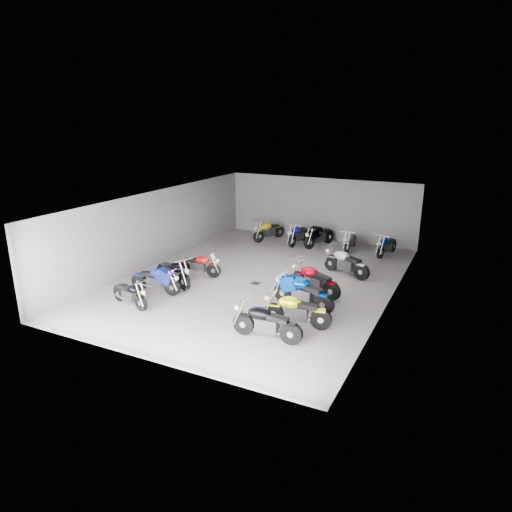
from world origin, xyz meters
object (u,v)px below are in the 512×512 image
(motorcycle_left_d, at_px, (199,265))
(motorcycle_back_c, at_px, (298,234))
(motorcycle_right_b, at_px, (296,310))
(motorcycle_back_e, at_px, (350,241))
(motorcycle_left_a, at_px, (130,294))
(motorcycle_left_b, at_px, (156,280))
(motorcycle_back_d, at_px, (319,236))
(motorcycle_right_c, at_px, (302,292))
(motorcycle_back_f, at_px, (387,245))
(motorcycle_back_b, at_px, (269,230))
(motorcycle_right_a, at_px, (266,322))
(motorcycle_right_f, at_px, (346,263))
(motorcycle_right_d, at_px, (314,280))
(motorcycle_left_c, at_px, (173,272))
(drain_grate, at_px, (256,283))

(motorcycle_left_d, bearing_deg, motorcycle_back_c, 153.53)
(motorcycle_right_b, height_order, motorcycle_back_e, motorcycle_right_b)
(motorcycle_left_a, distance_m, motorcycle_back_e, 11.15)
(motorcycle_left_b, height_order, motorcycle_back_d, motorcycle_back_d)
(motorcycle_right_c, distance_m, motorcycle_back_f, 7.57)
(motorcycle_back_e, bearing_deg, motorcycle_back_b, -0.09)
(motorcycle_right_a, relative_size, motorcycle_right_f, 1.04)
(motorcycle_right_c, xyz_separation_m, motorcycle_right_d, (-0.07, 1.37, -0.03))
(motorcycle_back_b, height_order, motorcycle_back_d, motorcycle_back_d)
(motorcycle_left_b, bearing_deg, motorcycle_left_c, 172.40)
(motorcycle_right_f, height_order, motorcycle_back_f, motorcycle_right_f)
(motorcycle_back_d, bearing_deg, motorcycle_back_b, 18.86)
(motorcycle_right_a, relative_size, motorcycle_right_c, 0.94)
(motorcycle_right_b, xyz_separation_m, motorcycle_back_e, (-0.74, 8.95, -0.06))
(motorcycle_left_b, relative_size, motorcycle_right_f, 0.99)
(motorcycle_right_d, bearing_deg, drain_grate, 107.75)
(motorcycle_left_c, height_order, motorcycle_right_a, motorcycle_right_a)
(motorcycle_back_e, bearing_deg, motorcycle_left_d, 53.80)
(motorcycle_right_d, distance_m, motorcycle_right_f, 2.60)
(motorcycle_left_c, distance_m, motorcycle_back_c, 7.85)
(motorcycle_right_b, bearing_deg, motorcycle_right_d, -0.59)
(motorcycle_left_c, xyz_separation_m, motorcycle_left_d, (0.29, 1.31, -0.04))
(motorcycle_right_d, bearing_deg, motorcycle_left_d, 111.46)
(motorcycle_back_b, bearing_deg, motorcycle_right_d, 147.67)
(motorcycle_left_a, xyz_separation_m, motorcycle_left_b, (0.04, 1.37, 0.05))
(drain_grate, height_order, motorcycle_back_f, motorcycle_back_f)
(motorcycle_left_a, bearing_deg, motorcycle_back_e, 169.65)
(motorcycle_back_c, bearing_deg, motorcycle_right_c, 115.93)
(motorcycle_right_a, height_order, motorcycle_back_c, motorcycle_right_a)
(motorcycle_left_a, distance_m, motorcycle_back_c, 10.12)
(motorcycle_left_a, bearing_deg, motorcycle_right_c, 130.36)
(motorcycle_right_a, relative_size, motorcycle_back_c, 1.01)
(drain_grate, distance_m, motorcycle_back_d, 6.16)
(motorcycle_left_d, height_order, motorcycle_back_f, motorcycle_back_f)
(motorcycle_left_d, relative_size, motorcycle_right_a, 0.89)
(motorcycle_left_d, bearing_deg, motorcycle_back_b, 168.53)
(motorcycle_back_c, relative_size, motorcycle_back_f, 1.08)
(motorcycle_right_f, relative_size, motorcycle_back_d, 0.97)
(motorcycle_left_a, bearing_deg, drain_grate, 159.22)
(motorcycle_left_c, height_order, motorcycle_left_d, motorcycle_left_c)
(motorcycle_right_b, relative_size, motorcycle_back_c, 1.00)
(motorcycle_right_f, bearing_deg, motorcycle_back_d, 54.63)
(motorcycle_left_d, height_order, motorcycle_back_d, motorcycle_back_d)
(motorcycle_left_d, relative_size, motorcycle_right_c, 0.84)
(motorcycle_right_c, xyz_separation_m, motorcycle_back_c, (-3.04, 7.42, -0.05))
(motorcycle_right_b, relative_size, motorcycle_back_f, 1.08)
(motorcycle_back_b, xyz_separation_m, motorcycle_back_c, (1.68, -0.08, -0.00))
(motorcycle_left_b, xyz_separation_m, motorcycle_back_e, (4.87, 8.65, -0.04))
(motorcycle_left_c, bearing_deg, motorcycle_left_a, 17.25)
(motorcycle_back_c, height_order, motorcycle_back_d, motorcycle_back_d)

